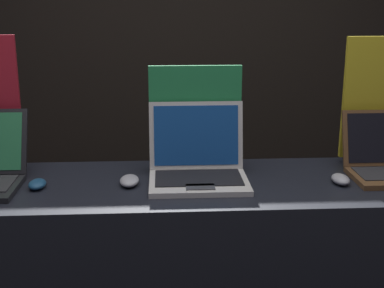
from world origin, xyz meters
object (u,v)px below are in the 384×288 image
at_px(mouse_middle, 129,181).
at_px(promo_stand_middle, 195,120).
at_px(promo_stand_back, 382,103).
at_px(mouse_front, 37,184).
at_px(laptop_middle, 198,163).
at_px(mouse_back, 341,179).

distance_m(mouse_middle, promo_stand_middle, 0.37).
bearing_deg(promo_stand_back, mouse_front, -169.56).
bearing_deg(mouse_front, laptop_middle, 5.80).
relative_size(mouse_middle, promo_stand_middle, 0.28).
bearing_deg(mouse_middle, promo_stand_back, 12.81).
xyz_separation_m(mouse_front, laptop_middle, (0.59, 0.06, 0.05)).
distance_m(mouse_back, promo_stand_back, 0.43).
relative_size(mouse_front, mouse_middle, 0.81).
xyz_separation_m(mouse_middle, promo_stand_back, (1.04, 0.24, 0.24)).
distance_m(promo_stand_middle, mouse_back, 0.61).
height_order(laptop_middle, promo_stand_middle, promo_stand_middle).
bearing_deg(laptop_middle, mouse_front, -174.20).
xyz_separation_m(laptop_middle, promo_stand_middle, (0.00, 0.16, 0.13)).
height_order(laptop_middle, mouse_middle, laptop_middle).
bearing_deg(promo_stand_middle, mouse_middle, -142.32).
height_order(laptop_middle, promo_stand_back, promo_stand_back).
bearing_deg(mouse_front, promo_stand_middle, 20.04).
bearing_deg(mouse_back, mouse_middle, 177.75).
bearing_deg(promo_stand_middle, mouse_front, -159.96).
xyz_separation_m(mouse_middle, promo_stand_middle, (0.26, 0.20, 0.18)).
relative_size(mouse_front, mouse_back, 0.93).
xyz_separation_m(promo_stand_middle, promo_stand_back, (0.78, 0.04, 0.05)).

